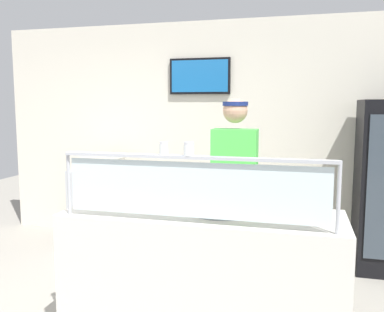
{
  "coord_description": "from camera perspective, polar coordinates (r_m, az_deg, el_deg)",
  "views": [
    {
      "loc": [
        1.63,
        -2.43,
        1.7
      ],
      "look_at": [
        0.89,
        0.37,
        1.35
      ],
      "focal_mm": 38.75,
      "sensor_mm": 36.0,
      "label": 1
    }
  ],
  "objects": [
    {
      "name": "shop_rear_unit",
      "position": [
        5.03,
        7.23,
        3.05
      ],
      "size": [
        6.36,
        0.13,
        2.7
      ],
      "color": "silver",
      "rests_on": "ground"
    },
    {
      "name": "worker_figure",
      "position": [
        3.59,
        5.9,
        -4.2
      ],
      "size": [
        0.41,
        0.5,
        1.76
      ],
      "color": "#23232D",
      "rests_on": "ground"
    },
    {
      "name": "pizza_tray",
      "position": [
        2.94,
        3.96,
        -7.45
      ],
      "size": [
        0.43,
        0.43,
        0.04
      ],
      "color": "#9EA0A8",
      "rests_on": "serving_counter"
    },
    {
      "name": "pizza_server",
      "position": [
        2.92,
        3.91,
        -7.12
      ],
      "size": [
        0.11,
        0.29,
        0.01
      ],
      "primitive_type": "cube",
      "rotation": [
        0.0,
        0.0,
        0.12
      ],
      "color": "#ADAFB7",
      "rests_on": "pizza_tray"
    },
    {
      "name": "serving_counter",
      "position": [
        3.09,
        1.39,
        -16.35
      ],
      "size": [
        1.96,
        0.67,
        0.95
      ],
      "primitive_type": "cube",
      "color": "silver",
      "rests_on": "ground"
    },
    {
      "name": "parmesan_shaker",
      "position": [
        2.64,
        -3.9,
        0.94
      ],
      "size": [
        0.06,
        0.06,
        0.08
      ],
      "color": "white",
      "rests_on": "sneeze_guard"
    },
    {
      "name": "pizza_box_stack",
      "position": [
        5.08,
        -12.13,
        -0.76
      ],
      "size": [
        0.44,
        0.42,
        0.18
      ],
      "color": "silver",
      "rests_on": "prep_shelf"
    },
    {
      "name": "pepper_flake_shaker",
      "position": [
        2.59,
        -0.43,
        0.86
      ],
      "size": [
        0.07,
        0.07,
        0.09
      ],
      "color": "white",
      "rests_on": "sneeze_guard"
    },
    {
      "name": "sneeze_guard",
      "position": [
        2.62,
        0.04,
        -3.44
      ],
      "size": [
        1.78,
        0.06,
        0.44
      ],
      "color": "#B2B5BC",
      "rests_on": "serving_counter"
    },
    {
      "name": "ground_plane",
      "position": [
        3.88,
        3.79,
        -18.98
      ],
      "size": [
        12.0,
        12.0,
        0.0
      ],
      "primitive_type": "plane",
      "color": "gray",
      "rests_on": "ground"
    },
    {
      "name": "prep_shelf",
      "position": [
        5.18,
        -11.99,
        -6.88
      ],
      "size": [
        0.7,
        0.55,
        0.94
      ],
      "primitive_type": "cube",
      "color": "#B7BABF",
      "rests_on": "ground"
    }
  ]
}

